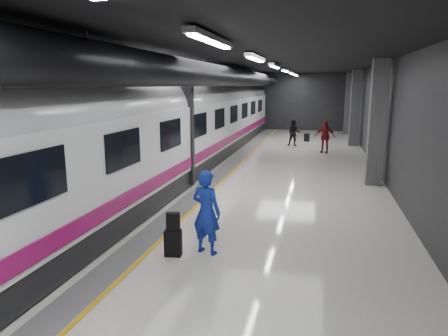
# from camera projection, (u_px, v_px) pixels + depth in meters

# --- Properties ---
(ground) EXTENTS (40.00, 40.00, 0.00)m
(ground) POSITION_uv_depth(u_px,v_px,m) (241.00, 190.00, 13.92)
(ground) COLOR white
(ground) RESTS_ON ground
(platform_hall) EXTENTS (10.02, 40.02, 4.51)m
(platform_hall) POSITION_uv_depth(u_px,v_px,m) (239.00, 87.00, 14.18)
(platform_hall) COLOR black
(platform_hall) RESTS_ON ground
(train) EXTENTS (3.05, 38.00, 4.05)m
(train) POSITION_uv_depth(u_px,v_px,m) (153.00, 129.00, 14.25)
(train) COLOR black
(train) RESTS_ON ground
(traveler_main) EXTENTS (0.77, 0.61, 1.85)m
(traveler_main) POSITION_uv_depth(u_px,v_px,m) (206.00, 212.00, 8.53)
(traveler_main) COLOR blue
(traveler_main) RESTS_ON ground
(suitcase_main) EXTENTS (0.38, 0.26, 0.57)m
(suitcase_main) POSITION_uv_depth(u_px,v_px,m) (173.00, 243.00, 8.50)
(suitcase_main) COLOR black
(suitcase_main) RESTS_ON ground
(shoulder_bag) EXTENTS (0.32, 0.23, 0.38)m
(shoulder_bag) POSITION_uv_depth(u_px,v_px,m) (173.00, 221.00, 8.41)
(shoulder_bag) COLOR black
(shoulder_bag) RESTS_ON suitcase_main
(traveler_far_a) EXTENTS (0.82, 0.66, 1.59)m
(traveler_far_a) POSITION_uv_depth(u_px,v_px,m) (294.00, 133.00, 23.97)
(traveler_far_a) COLOR black
(traveler_far_a) RESTS_ON ground
(traveler_far_b) EXTENTS (1.11, 0.63, 1.78)m
(traveler_far_b) POSITION_uv_depth(u_px,v_px,m) (325.00, 136.00, 21.55)
(traveler_far_b) COLOR maroon
(traveler_far_b) RESTS_ON ground
(suitcase_far) EXTENTS (0.36, 0.24, 0.52)m
(suitcase_far) POSITION_uv_depth(u_px,v_px,m) (307.00, 137.00, 26.02)
(suitcase_far) COLOR black
(suitcase_far) RESTS_ON ground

